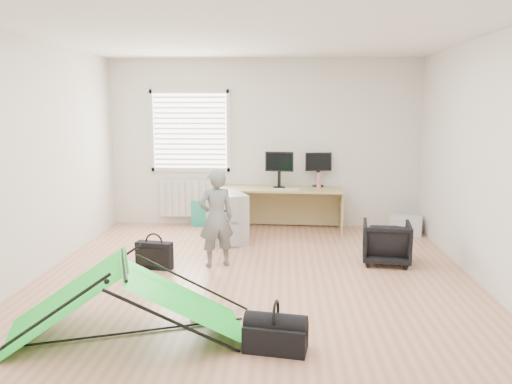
# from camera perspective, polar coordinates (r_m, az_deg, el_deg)

# --- Properties ---
(ground) EXTENTS (5.50, 5.50, 0.00)m
(ground) POSITION_cam_1_polar(r_m,az_deg,el_deg) (5.70, -0.22, -10.15)
(ground) COLOR tan
(ground) RESTS_ON ground
(back_wall) EXTENTS (5.00, 0.02, 2.70)m
(back_wall) POSITION_cam_1_polar(r_m,az_deg,el_deg) (8.13, 0.91, 5.57)
(back_wall) COLOR silver
(back_wall) RESTS_ON ground
(window) EXTENTS (1.20, 0.06, 1.20)m
(window) POSITION_cam_1_polar(r_m,az_deg,el_deg) (8.21, -7.56, 6.93)
(window) COLOR silver
(window) RESTS_ON back_wall
(radiator) EXTENTS (1.00, 0.12, 0.60)m
(radiator) POSITION_cam_1_polar(r_m,az_deg,el_deg) (8.29, -7.44, -0.70)
(radiator) COLOR silver
(radiator) RESTS_ON back_wall
(desk) EXTENTS (2.02, 0.75, 0.68)m
(desk) POSITION_cam_1_polar(r_m,az_deg,el_deg) (7.90, 2.65, -1.97)
(desk) COLOR tan
(desk) RESTS_ON ground
(filing_cabinet) EXTENTS (0.67, 0.75, 0.72)m
(filing_cabinet) POSITION_cam_1_polar(r_m,az_deg,el_deg) (7.18, -3.32, -2.98)
(filing_cabinet) COLOR #AAADB0
(filing_cabinet) RESTS_ON ground
(monitor_left) EXTENTS (0.45, 0.17, 0.42)m
(monitor_left) POSITION_cam_1_polar(r_m,az_deg,el_deg) (7.81, 2.67, 1.98)
(monitor_left) COLOR black
(monitor_left) RESTS_ON desk
(monitor_right) EXTENTS (0.43, 0.16, 0.40)m
(monitor_right) POSITION_cam_1_polar(r_m,az_deg,el_deg) (8.02, 7.12, 2.05)
(monitor_right) COLOR black
(monitor_right) RESTS_ON desk
(keyboard) EXTENTS (0.41, 0.14, 0.02)m
(keyboard) POSITION_cam_1_polar(r_m,az_deg,el_deg) (7.64, 3.46, 0.28)
(keyboard) COLOR beige
(keyboard) RESTS_ON desk
(thermos) EXTENTS (0.08, 0.08, 0.25)m
(thermos) POSITION_cam_1_polar(r_m,az_deg,el_deg) (7.84, 7.20, 1.30)
(thermos) COLOR #C06B6E
(thermos) RESTS_ON desk
(office_chair) EXTENTS (0.64, 0.66, 0.53)m
(office_chair) POSITION_cam_1_polar(r_m,az_deg,el_deg) (6.46, 14.68, -5.59)
(office_chair) COLOR black
(office_chair) RESTS_ON ground
(person) EXTENTS (0.52, 0.44, 1.20)m
(person) POSITION_cam_1_polar(r_m,az_deg,el_deg) (6.08, -4.58, -3.00)
(person) COLOR slate
(person) RESTS_ON ground
(kite) EXTENTS (2.22, 1.53, 0.63)m
(kite) POSITION_cam_1_polar(r_m,az_deg,el_deg) (4.47, -14.63, -11.82)
(kite) COLOR #15DD2E
(kite) RESTS_ON ground
(storage_crate) EXTENTS (0.55, 0.45, 0.27)m
(storage_crate) POSITION_cam_1_polar(r_m,az_deg,el_deg) (8.04, 16.73, -3.67)
(storage_crate) COLOR silver
(storage_crate) RESTS_ON ground
(tote_bag) EXTENTS (0.36, 0.16, 0.42)m
(tote_bag) POSITION_cam_1_polar(r_m,az_deg,el_deg) (8.26, -6.12, -2.41)
(tote_bag) COLOR teal
(tote_bag) RESTS_ON ground
(laptop_bag) EXTENTS (0.46, 0.21, 0.33)m
(laptop_bag) POSITION_cam_1_polar(r_m,az_deg,el_deg) (6.18, -11.53, -7.11)
(laptop_bag) COLOR black
(laptop_bag) RESTS_ON ground
(white_box) EXTENTS (0.12, 0.12, 0.11)m
(white_box) POSITION_cam_1_polar(r_m,az_deg,el_deg) (4.88, -6.74, -13.01)
(white_box) COLOR silver
(white_box) RESTS_ON ground
(duffel_bag) EXTENTS (0.54, 0.33, 0.22)m
(duffel_bag) POSITION_cam_1_polar(r_m,az_deg,el_deg) (4.17, 2.26, -16.24)
(duffel_bag) COLOR black
(duffel_bag) RESTS_ON ground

